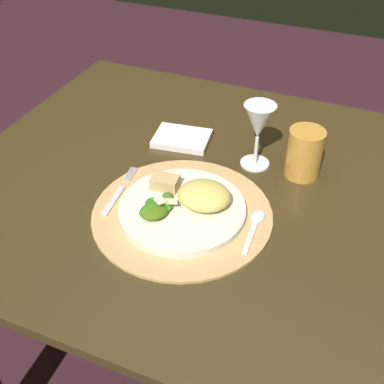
{
  "coord_description": "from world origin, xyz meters",
  "views": [
    {
      "loc": [
        0.22,
        -0.77,
        1.39
      ],
      "look_at": [
        -0.08,
        -0.06,
        0.77
      ],
      "focal_mm": 45.71,
      "sensor_mm": 36.0,
      "label": 1
    }
  ],
  "objects_px": {
    "fork": "(119,193)",
    "wine_glass": "(259,124)",
    "dining_table": "(233,249)",
    "napkin": "(182,138)",
    "dinner_plate": "(182,209)",
    "spoon": "(255,222)",
    "amber_tumbler": "(304,153)"
  },
  "relations": [
    {
      "from": "dinner_plate",
      "to": "wine_glass",
      "type": "height_order",
      "value": "wine_glass"
    },
    {
      "from": "spoon",
      "to": "wine_glass",
      "type": "height_order",
      "value": "wine_glass"
    },
    {
      "from": "dinner_plate",
      "to": "amber_tumbler",
      "type": "height_order",
      "value": "amber_tumbler"
    },
    {
      "from": "fork",
      "to": "wine_glass",
      "type": "distance_m",
      "value": 0.33
    },
    {
      "from": "amber_tumbler",
      "to": "spoon",
      "type": "bearing_deg",
      "value": -102.3
    },
    {
      "from": "dining_table",
      "to": "napkin",
      "type": "bearing_deg",
      "value": 144.9
    },
    {
      "from": "dinner_plate",
      "to": "fork",
      "type": "relative_size",
      "value": 1.55
    },
    {
      "from": "dining_table",
      "to": "napkin",
      "type": "distance_m",
      "value": 0.29
    },
    {
      "from": "fork",
      "to": "amber_tumbler",
      "type": "height_order",
      "value": "amber_tumbler"
    },
    {
      "from": "dinner_plate",
      "to": "wine_glass",
      "type": "bearing_deg",
      "value": 69.57
    },
    {
      "from": "dining_table",
      "to": "spoon",
      "type": "bearing_deg",
      "value": -53.43
    },
    {
      "from": "napkin",
      "to": "wine_glass",
      "type": "relative_size",
      "value": 0.87
    },
    {
      "from": "fork",
      "to": "wine_glass",
      "type": "height_order",
      "value": "wine_glass"
    },
    {
      "from": "dining_table",
      "to": "amber_tumbler",
      "type": "distance_m",
      "value": 0.27
    },
    {
      "from": "fork",
      "to": "wine_glass",
      "type": "bearing_deg",
      "value": 43.79
    },
    {
      "from": "napkin",
      "to": "amber_tumbler",
      "type": "xyz_separation_m",
      "value": [
        0.29,
        -0.02,
        0.05
      ]
    },
    {
      "from": "dining_table",
      "to": "fork",
      "type": "relative_size",
      "value": 7.52
    },
    {
      "from": "fork",
      "to": "amber_tumbler",
      "type": "bearing_deg",
      "value": 33.78
    },
    {
      "from": "fork",
      "to": "spoon",
      "type": "height_order",
      "value": "spoon"
    },
    {
      "from": "dining_table",
      "to": "dinner_plate",
      "type": "height_order",
      "value": "dinner_plate"
    },
    {
      "from": "napkin",
      "to": "spoon",
      "type": "bearing_deg",
      "value": -41.22
    },
    {
      "from": "dinner_plate",
      "to": "napkin",
      "type": "bearing_deg",
      "value": 113.67
    },
    {
      "from": "dinner_plate",
      "to": "napkin",
      "type": "distance_m",
      "value": 0.26
    },
    {
      "from": "fork",
      "to": "spoon",
      "type": "relative_size",
      "value": 1.26
    },
    {
      "from": "spoon",
      "to": "dinner_plate",
      "type": "bearing_deg",
      "value": -170.04
    },
    {
      "from": "wine_glass",
      "to": "amber_tumbler",
      "type": "distance_m",
      "value": 0.11
    },
    {
      "from": "fork",
      "to": "wine_glass",
      "type": "relative_size",
      "value": 1.09
    },
    {
      "from": "dinner_plate",
      "to": "amber_tumbler",
      "type": "relative_size",
      "value": 2.3
    },
    {
      "from": "dining_table",
      "to": "amber_tumbler",
      "type": "height_order",
      "value": "amber_tumbler"
    },
    {
      "from": "dinner_plate",
      "to": "fork",
      "type": "bearing_deg",
      "value": 178.79
    },
    {
      "from": "dinner_plate",
      "to": "fork",
      "type": "height_order",
      "value": "dinner_plate"
    },
    {
      "from": "fork",
      "to": "amber_tumbler",
      "type": "relative_size",
      "value": 1.48
    }
  ]
}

